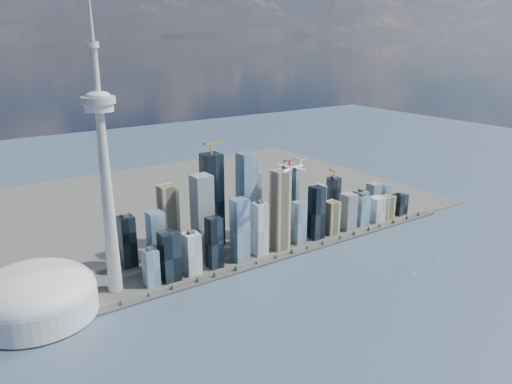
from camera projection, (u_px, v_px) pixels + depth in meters
ground at (350, 315)px, 852.26m from camera, size 4000.00×4000.00×0.00m
seawall at (265, 262)px, 1048.37m from camera, size 1100.00×22.00×4.00m
land at (172, 205)px, 1402.58m from camera, size 1400.00×900.00×3.00m
shoreline_trees at (265, 259)px, 1046.35m from camera, size 960.53×7.20×8.80m
skyscraper_cluster at (264, 214)px, 1127.76m from camera, size 736.00×142.00×236.72m
needle_tower at (105, 169)px, 863.76m from camera, size 56.00×56.00×550.50m
dome_stadium at (35, 295)px, 838.71m from camera, size 200.00×200.00×86.00m
airplane at (292, 168)px, 978.62m from camera, size 74.09×66.15×18.39m
sailboat_west at (415, 273)px, 997.66m from camera, size 6.94×3.27×9.62m
sailboat_east at (438, 257)px, 1068.78m from camera, size 7.03×4.14×9.98m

